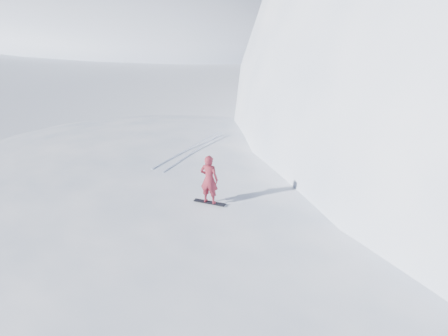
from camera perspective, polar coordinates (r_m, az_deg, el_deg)
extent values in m
plane|color=white|center=(17.58, -9.68, -10.67)|extent=(400.00, 400.00, 0.00)
ellipsoid|color=white|center=(18.94, -1.20, -7.48)|extent=(36.00, 28.00, 4.80)
ellipsoid|color=white|center=(107.12, -15.49, 18.05)|extent=(120.00, 70.00, 28.00)
ellipsoid|color=white|center=(130.64, 12.03, 19.34)|extent=(140.00, 90.00, 36.00)
ellipsoid|color=white|center=(19.27, -22.68, -8.99)|extent=(6.00, 5.40, 0.80)
ellipsoid|color=white|center=(22.62, -3.03, -1.92)|extent=(7.00, 6.30, 1.00)
ellipsoid|color=white|center=(17.60, 17.32, -11.49)|extent=(4.00, 3.60, 0.60)
cube|color=black|center=(15.48, -2.08, -4.94)|extent=(1.30, 0.53, 0.02)
imported|color=maroon|center=(15.03, -2.14, -1.66)|extent=(0.80, 0.62, 1.95)
cube|color=silver|center=(20.78, -5.10, 2.86)|extent=(0.49, 5.99, 0.04)
cube|color=silver|center=(20.51, -4.08, 2.60)|extent=(0.89, 5.95, 0.04)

